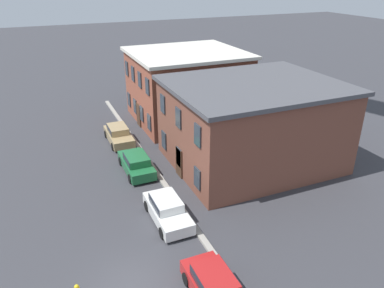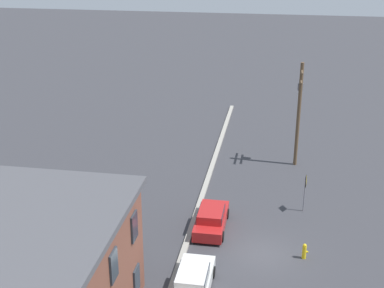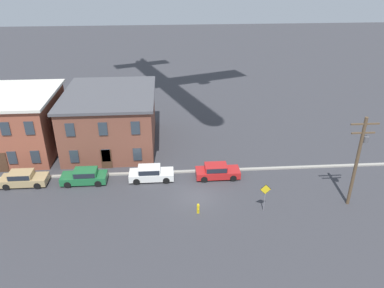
% 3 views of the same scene
% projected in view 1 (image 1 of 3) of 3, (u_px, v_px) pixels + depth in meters
% --- Properties ---
extents(ground_plane, '(200.00, 200.00, 0.00)m').
position_uv_depth(ground_plane, '(132.00, 286.00, 17.89)').
color(ground_plane, '#38383D').
extents(kerb_strip, '(56.00, 0.36, 0.16)m').
position_uv_depth(kerb_strip, '(217.00, 259.00, 19.46)').
color(kerb_strip, '#9E998E').
rests_on(kerb_strip, ground_plane).
extents(apartment_corner, '(9.76, 10.45, 6.78)m').
position_uv_depth(apartment_corner, '(187.00, 86.00, 36.71)').
color(apartment_corner, brown).
rests_on(apartment_corner, ground_plane).
extents(apartment_midblock, '(10.24, 12.33, 6.35)m').
position_uv_depth(apartment_midblock, '(252.00, 123.00, 28.29)').
color(apartment_midblock, brown).
rests_on(apartment_midblock, ground_plane).
extents(car_tan, '(4.40, 1.92, 1.43)m').
position_uv_depth(car_tan, '(119.00, 134.00, 32.64)').
color(car_tan, tan).
rests_on(car_tan, ground_plane).
extents(car_green, '(4.40, 1.92, 1.43)m').
position_uv_depth(car_green, '(136.00, 163.00, 27.72)').
color(car_green, '#1E6638').
rests_on(car_green, ground_plane).
extents(car_white, '(4.40, 1.92, 1.43)m').
position_uv_depth(car_white, '(167.00, 209.00, 22.37)').
color(car_white, silver).
rests_on(car_white, ground_plane).
extents(car_red, '(4.40, 1.92, 1.43)m').
position_uv_depth(car_red, '(216.00, 288.00, 16.81)').
color(car_red, '#B21E1E').
rests_on(car_red, ground_plane).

